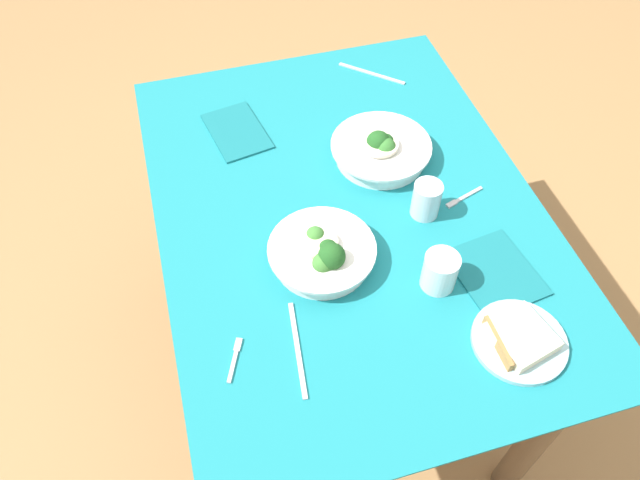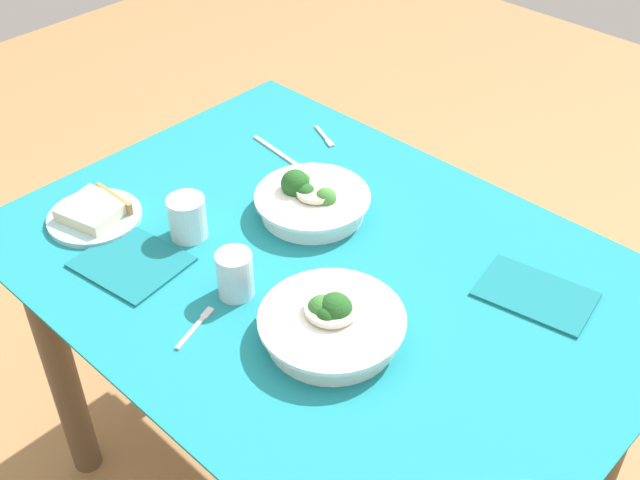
{
  "view_description": "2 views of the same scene",
  "coord_description": "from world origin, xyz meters",
  "px_view_note": "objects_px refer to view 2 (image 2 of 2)",
  "views": [
    {
      "loc": [
        0.89,
        -0.33,
        1.84
      ],
      "look_at": [
        0.08,
        -0.09,
        0.77
      ],
      "focal_mm": 33.83,
      "sensor_mm": 36.0,
      "label": 1
    },
    {
      "loc": [
        -0.79,
        0.84,
        1.75
      ],
      "look_at": [
        0.05,
        -0.04,
        0.77
      ],
      "focal_mm": 44.68,
      "sensor_mm": 36.0,
      "label": 2
    }
  ],
  "objects_px": {
    "water_glass_center": "(235,274)",
    "fork_by_far_bowl": "(196,326)",
    "water_glass_side": "(187,217)",
    "napkin_folded_upper": "(131,262)",
    "napkin_folded_lower": "(535,294)",
    "fork_by_near_bowl": "(325,137)",
    "broccoli_bowl_far": "(331,324)",
    "broccoli_bowl_near": "(311,201)",
    "bread_side_plate": "(95,214)",
    "table_knife_right": "(283,156)"
  },
  "relations": [
    {
      "from": "water_glass_center",
      "to": "fork_by_far_bowl",
      "type": "relative_size",
      "value": 0.84
    },
    {
      "from": "water_glass_side",
      "to": "napkin_folded_upper",
      "type": "bearing_deg",
      "value": 84.92
    },
    {
      "from": "napkin_folded_lower",
      "to": "fork_by_far_bowl",
      "type": "bearing_deg",
      "value": 51.19
    },
    {
      "from": "fork_by_near_bowl",
      "to": "napkin_folded_upper",
      "type": "bearing_deg",
      "value": -62.07
    },
    {
      "from": "broccoli_bowl_far",
      "to": "broccoli_bowl_near",
      "type": "height_order",
      "value": "broccoli_bowl_near"
    },
    {
      "from": "broccoli_bowl_near",
      "to": "napkin_folded_upper",
      "type": "distance_m",
      "value": 0.38
    },
    {
      "from": "bread_side_plate",
      "to": "fork_by_near_bowl",
      "type": "distance_m",
      "value": 0.57
    },
    {
      "from": "water_glass_side",
      "to": "broccoli_bowl_far",
      "type": "bearing_deg",
      "value": 178.55
    },
    {
      "from": "water_glass_center",
      "to": "napkin_folded_lower",
      "type": "relative_size",
      "value": 0.44
    },
    {
      "from": "water_glass_side",
      "to": "napkin_folded_upper",
      "type": "relative_size",
      "value": 0.45
    },
    {
      "from": "fork_by_far_bowl",
      "to": "table_knife_right",
      "type": "height_order",
      "value": "same"
    },
    {
      "from": "fork_by_near_bowl",
      "to": "table_knife_right",
      "type": "distance_m",
      "value": 0.12
    },
    {
      "from": "broccoli_bowl_near",
      "to": "water_glass_side",
      "type": "distance_m",
      "value": 0.25
    },
    {
      "from": "bread_side_plate",
      "to": "napkin_folded_upper",
      "type": "bearing_deg",
      "value": 169.03
    },
    {
      "from": "bread_side_plate",
      "to": "napkin_folded_upper",
      "type": "xyz_separation_m",
      "value": [
        -0.17,
        0.03,
        -0.01
      ]
    },
    {
      "from": "broccoli_bowl_far",
      "to": "fork_by_near_bowl",
      "type": "distance_m",
      "value": 0.65
    },
    {
      "from": "broccoli_bowl_near",
      "to": "bread_side_plate",
      "type": "relative_size",
      "value": 1.24
    },
    {
      "from": "broccoli_bowl_far",
      "to": "water_glass_side",
      "type": "distance_m",
      "value": 0.4
    },
    {
      "from": "fork_by_near_bowl",
      "to": "napkin_folded_upper",
      "type": "distance_m",
      "value": 0.59
    },
    {
      "from": "broccoli_bowl_near",
      "to": "fork_by_near_bowl",
      "type": "relative_size",
      "value": 2.55
    },
    {
      "from": "fork_by_far_bowl",
      "to": "fork_by_near_bowl",
      "type": "height_order",
      "value": "same"
    },
    {
      "from": "water_glass_center",
      "to": "napkin_folded_upper",
      "type": "bearing_deg",
      "value": 21.81
    },
    {
      "from": "broccoli_bowl_far",
      "to": "bread_side_plate",
      "type": "xyz_separation_m",
      "value": [
        0.57,
        0.09,
        -0.02
      ]
    },
    {
      "from": "broccoli_bowl_far",
      "to": "table_knife_right",
      "type": "height_order",
      "value": "broccoli_bowl_far"
    },
    {
      "from": "fork_by_far_bowl",
      "to": "napkin_folded_upper",
      "type": "xyz_separation_m",
      "value": [
        0.22,
        -0.02,
        0.0
      ]
    },
    {
      "from": "fork_by_far_bowl",
      "to": "table_knife_right",
      "type": "distance_m",
      "value": 0.56
    },
    {
      "from": "napkin_folded_lower",
      "to": "water_glass_side",
      "type": "bearing_deg",
      "value": 28.4
    },
    {
      "from": "water_glass_center",
      "to": "broccoli_bowl_near",
      "type": "bearing_deg",
      "value": -75.01
    },
    {
      "from": "water_glass_side",
      "to": "fork_by_far_bowl",
      "type": "relative_size",
      "value": 0.81
    },
    {
      "from": "bread_side_plate",
      "to": "water_glass_side",
      "type": "bearing_deg",
      "value": -150.96
    },
    {
      "from": "fork_by_near_bowl",
      "to": "napkin_folded_lower",
      "type": "height_order",
      "value": "napkin_folded_lower"
    },
    {
      "from": "napkin_folded_lower",
      "to": "water_glass_center",
      "type": "bearing_deg",
      "value": 42.88
    },
    {
      "from": "bread_side_plate",
      "to": "water_glass_center",
      "type": "relative_size",
      "value": 2.12
    },
    {
      "from": "broccoli_bowl_near",
      "to": "water_glass_center",
      "type": "distance_m",
      "value": 0.28
    },
    {
      "from": "fork_by_far_bowl",
      "to": "broccoli_bowl_near",
      "type": "bearing_deg",
      "value": -4.72
    },
    {
      "from": "broccoli_bowl_near",
      "to": "bread_side_plate",
      "type": "bearing_deg",
      "value": 46.66
    },
    {
      "from": "water_glass_side",
      "to": "fork_by_far_bowl",
      "type": "bearing_deg",
      "value": 143.51
    },
    {
      "from": "broccoli_bowl_far",
      "to": "broccoli_bowl_near",
      "type": "bearing_deg",
      "value": -40.29
    },
    {
      "from": "fork_by_near_bowl",
      "to": "water_glass_center",
      "type": "bearing_deg",
      "value": -39.78
    },
    {
      "from": "water_glass_center",
      "to": "fork_by_far_bowl",
      "type": "height_order",
      "value": "water_glass_center"
    },
    {
      "from": "table_knife_right",
      "to": "fork_by_far_bowl",
      "type": "bearing_deg",
      "value": -53.11
    },
    {
      "from": "fork_by_far_bowl",
      "to": "napkin_folded_upper",
      "type": "distance_m",
      "value": 0.22
    },
    {
      "from": "water_glass_side",
      "to": "table_knife_right",
      "type": "height_order",
      "value": "water_glass_side"
    },
    {
      "from": "bread_side_plate",
      "to": "broccoli_bowl_far",
      "type": "bearing_deg",
      "value": -171.16
    },
    {
      "from": "broccoli_bowl_far",
      "to": "fork_by_far_bowl",
      "type": "distance_m",
      "value": 0.24
    },
    {
      "from": "bread_side_plate",
      "to": "napkin_folded_lower",
      "type": "height_order",
      "value": "bread_side_plate"
    },
    {
      "from": "broccoli_bowl_near",
      "to": "fork_by_near_bowl",
      "type": "height_order",
      "value": "broccoli_bowl_near"
    },
    {
      "from": "bread_side_plate",
      "to": "water_glass_side",
      "type": "relative_size",
      "value": 2.19
    },
    {
      "from": "water_glass_center",
      "to": "fork_by_far_bowl",
      "type": "xyz_separation_m",
      "value": [
        -0.02,
        0.11,
        -0.04
      ]
    },
    {
      "from": "table_knife_right",
      "to": "napkin_folded_lower",
      "type": "bearing_deg",
      "value": 6.05
    }
  ]
}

